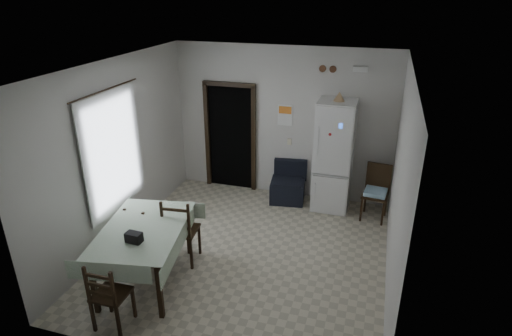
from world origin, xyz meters
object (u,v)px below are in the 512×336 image
Objects in this scene: dining_chair_far_right at (182,229)px; dining_chair_near_head at (111,293)px; corner_chair at (375,193)px; navy_seat at (288,182)px; dining_table at (146,254)px; dining_chair_far_left at (143,231)px; fridge at (334,156)px.

dining_chair_far_right reaches higher than dining_chair_near_head.
corner_chair reaches higher than dining_chair_near_head.
dining_chair_far_right is (-1.08, -2.37, 0.16)m from navy_seat.
navy_seat is at bearing 178.37° from corner_chair.
corner_chair is at bearing 31.70° from dining_table.
dining_chair_far_left is at bearing 113.01° from dining_table.
navy_seat is 0.82× the size of dining_chair_near_head.
fridge is 4.43m from dining_chair_near_head.
dining_table is (-2.99, -2.71, -0.07)m from corner_chair.
fridge is 3.72m from dining_table.
navy_seat is 0.71× the size of dining_chair_far_right.
fridge is 2.66× the size of navy_seat.
dining_chair_near_head is (-2.94, -3.60, -0.03)m from corner_chair.
navy_seat is (-0.83, 0.00, -0.64)m from fridge.
dining_table is 1.50× the size of dining_chair_far_right.
corner_chair is 4.64m from dining_chair_near_head.
dining_chair_near_head is at bearing -122.39° from corner_chair.
dining_chair_far_right reaches higher than dining_table.
fridge is 2.06× the size of corner_chair.
corner_chair is at bearing -16.46° from fridge.
dining_chair_near_head reaches higher than dining_chair_far_left.
dining_chair_far_left is (-2.54, -2.43, -0.59)m from fridge.
dining_chair_near_head is at bearing -116.48° from navy_seat.
dining_chair_far_right is 1.49m from dining_chair_near_head.
dining_table is 0.66m from dining_chair_far_right.
dining_chair_near_head is (-0.22, -1.47, -0.07)m from dining_chair_far_right.
dining_chair_near_head is at bearing 75.27° from dining_chair_far_right.
corner_chair is at bearing -148.06° from dining_chair_far_right.
fridge reaches higher than corner_chair.
dining_chair_far_right is at bearing -135.12° from corner_chair.
corner_chair is 3.99m from dining_chair_far_left.
corner_chair is at bearing -130.13° from dining_chair_near_head.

